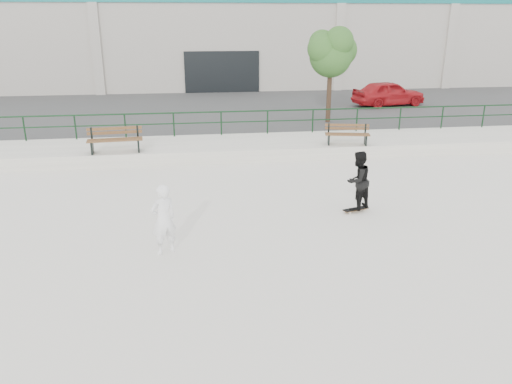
{
  "coord_description": "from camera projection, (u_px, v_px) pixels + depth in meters",
  "views": [
    {
      "loc": [
        -2.38,
        -10.23,
        5.23
      ],
      "look_at": [
        -0.71,
        2.0,
        0.93
      ],
      "focal_mm": 35.0,
      "sensor_mm": 36.0,
      "label": 1
    }
  ],
  "objects": [
    {
      "name": "bench_left",
      "position": [
        115.0,
        140.0,
        18.55
      ],
      "size": [
        2.05,
        0.75,
        0.92
      ],
      "rotation": [
        0.0,
        0.0,
        0.09
      ],
      "color": "#542E1D",
      "rests_on": "ledge"
    },
    {
      "name": "tree",
      "position": [
        332.0,
        51.0,
        23.07
      ],
      "size": [
        2.49,
        2.21,
        4.43
      ],
      "color": "#402A20",
      "rests_on": "parking_strip"
    },
    {
      "name": "standing_skater",
      "position": [
        358.0,
        181.0,
        13.97
      ],
      "size": [
        1.03,
        0.98,
        1.68
      ],
      "primitive_type": "imported",
      "rotation": [
        0.0,
        0.0,
        3.71
      ],
      "color": "black",
      "rests_on": "skateboard"
    },
    {
      "name": "ledge",
      "position": [
        248.0,
        147.0,
        20.41
      ],
      "size": [
        30.0,
        3.0,
        0.5
      ],
      "primitive_type": "cube",
      "color": "silver",
      "rests_on": "ground"
    },
    {
      "name": "parking_strip",
      "position": [
        230.0,
        111.0,
        28.36
      ],
      "size": [
        60.0,
        14.0,
        0.5
      ],
      "primitive_type": "cube",
      "color": "#3F3F3F",
      "rests_on": "ground"
    },
    {
      "name": "commercial_building",
      "position": [
        214.0,
        27.0,
        40.03
      ],
      "size": [
        44.2,
        16.33,
        8.0
      ],
      "color": "#B2ACA0",
      "rests_on": "ground"
    },
    {
      "name": "red_car",
      "position": [
        389.0,
        93.0,
        28.4
      ],
      "size": [
        4.4,
        2.46,
        1.41
      ],
      "primitive_type": "imported",
      "rotation": [
        0.0,
        0.0,
        1.77
      ],
      "color": "#AF151B",
      "rests_on": "parking_strip"
    },
    {
      "name": "railing",
      "position": [
        244.0,
        117.0,
        21.3
      ],
      "size": [
        28.0,
        0.06,
        1.03
      ],
      "color": "#123419",
      "rests_on": "ledge"
    },
    {
      "name": "skateboard",
      "position": [
        356.0,
        209.0,
        14.25
      ],
      "size": [
        0.8,
        0.43,
        0.09
      ],
      "rotation": [
        0.0,
        0.0,
        0.31
      ],
      "color": "black",
      "rests_on": "ground"
    },
    {
      "name": "seated_skater",
      "position": [
        163.0,
        219.0,
        11.5
      ],
      "size": [
        0.73,
        0.64,
        1.69
      ],
      "primitive_type": "imported",
      "rotation": [
        0.0,
        0.0,
        3.61
      ],
      "color": "white",
      "rests_on": "ground"
    },
    {
      "name": "ground",
      "position": [
        298.0,
        256.0,
        11.6
      ],
      "size": [
        120.0,
        120.0,
        0.0
      ],
      "primitive_type": "plane",
      "color": "silver",
      "rests_on": "ground"
    },
    {
      "name": "bench_right",
      "position": [
        347.0,
        134.0,
        19.71
      ],
      "size": [
        1.8,
        0.85,
        0.8
      ],
      "rotation": [
        0.0,
        0.0,
        -0.21
      ],
      "color": "#542E1D",
      "rests_on": "ledge"
    }
  ]
}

